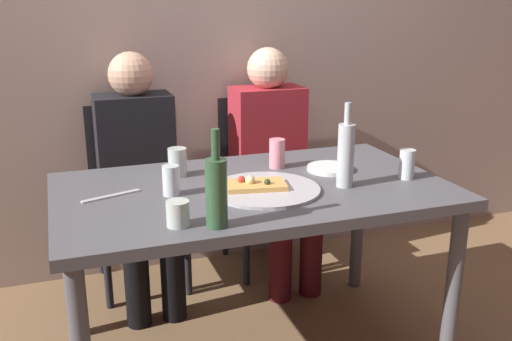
{
  "coord_description": "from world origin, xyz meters",
  "views": [
    {
      "loc": [
        -0.68,
        -1.95,
        1.42
      ],
      "look_at": [
        0.02,
        0.03,
        0.77
      ],
      "focal_mm": 40.31,
      "sensor_mm": 36.0,
      "label": 1
    }
  ],
  "objects": [
    {
      "name": "back_wall",
      "position": [
        0.0,
        0.98,
        1.3
      ],
      "size": [
        6.0,
        0.1,
        2.6
      ],
      "primitive_type": "cube",
      "color": "gray",
      "rests_on": "ground_plane"
    },
    {
      "name": "dining_table",
      "position": [
        0.0,
        0.0,
        0.64
      ],
      "size": [
        1.47,
        0.85,
        0.72
      ],
      "color": "#4C4C51",
      "rests_on": "ground_plane"
    },
    {
      "name": "pizza_tray",
      "position": [
        0.02,
        -0.07,
        0.73
      ],
      "size": [
        0.41,
        0.41,
        0.01
      ],
      "primitive_type": "cylinder",
      "color": "#ADADB2",
      "rests_on": "dining_table"
    },
    {
      "name": "pizza_slice_last",
      "position": [
        -0.01,
        -0.05,
        0.75
      ],
      "size": [
        0.24,
        0.17,
        0.05
      ],
      "color": "tan",
      "rests_on": "pizza_tray"
    },
    {
      "name": "wine_bottle",
      "position": [
        -0.24,
        -0.34,
        0.84
      ],
      "size": [
        0.07,
        0.07,
        0.31
      ],
      "color": "#2D5133",
      "rests_on": "dining_table"
    },
    {
      "name": "beer_bottle",
      "position": [
        0.32,
        -0.12,
        0.85
      ],
      "size": [
        0.06,
        0.06,
        0.32
      ],
      "color": "#B2BCC1",
      "rests_on": "dining_table"
    },
    {
      "name": "tumbler_near",
      "position": [
        -0.24,
        0.22,
        0.78
      ],
      "size": [
        0.07,
        0.07,
        0.11
      ],
      "primitive_type": "cylinder",
      "color": "#B7C6BC",
      "rests_on": "dining_table"
    },
    {
      "name": "tumbler_far",
      "position": [
        0.6,
        -0.11,
        0.78
      ],
      "size": [
        0.06,
        0.06,
        0.12
      ],
      "primitive_type": "cylinder",
      "color": "silver",
      "rests_on": "dining_table"
    },
    {
      "name": "wine_glass",
      "position": [
        -0.31,
        -0.0,
        0.78
      ],
      "size": [
        0.06,
        0.06,
        0.11
      ],
      "primitive_type": "cylinder",
      "color": "silver",
      "rests_on": "dining_table"
    },
    {
      "name": "short_glass",
      "position": [
        -0.35,
        -0.3,
        0.77
      ],
      "size": [
        0.07,
        0.07,
        0.08
      ],
      "primitive_type": "cylinder",
      "color": "#B7C6BC",
      "rests_on": "dining_table"
    },
    {
      "name": "soda_can",
      "position": [
        0.17,
        0.19,
        0.79
      ],
      "size": [
        0.07,
        0.07,
        0.12
      ],
      "primitive_type": "cylinder",
      "color": "pink",
      "rests_on": "dining_table"
    },
    {
      "name": "plate_stack",
      "position": [
        0.37,
        0.08,
        0.73
      ],
      "size": [
        0.19,
        0.19,
        0.02
      ],
      "primitive_type": "cylinder",
      "color": "white",
      "rests_on": "dining_table"
    },
    {
      "name": "table_knife",
      "position": [
        -0.52,
        0.05,
        0.73
      ],
      "size": [
        0.22,
        0.09,
        0.01
      ],
      "primitive_type": "cube",
      "rotation": [
        0.0,
        0.0,
        3.46
      ],
      "color": "#B7B7BC",
      "rests_on": "dining_table"
    },
    {
      "name": "chair_left",
      "position": [
        -0.33,
        0.83,
        0.51
      ],
      "size": [
        0.44,
        0.44,
        0.9
      ],
      "rotation": [
        0.0,
        0.0,
        3.14
      ],
      "color": "black",
      "rests_on": "ground_plane"
    },
    {
      "name": "chair_right",
      "position": [
        0.35,
        0.83,
        0.51
      ],
      "size": [
        0.44,
        0.44,
        0.9
      ],
      "rotation": [
        0.0,
        0.0,
        3.14
      ],
      "color": "black",
      "rests_on": "ground_plane"
    },
    {
      "name": "guest_in_sweater",
      "position": [
        -0.33,
        0.67,
        0.64
      ],
      "size": [
        0.36,
        0.56,
        1.17
      ],
      "rotation": [
        0.0,
        0.0,
        3.14
      ],
      "color": "black",
      "rests_on": "ground_plane"
    },
    {
      "name": "guest_in_beanie",
      "position": [
        0.35,
        0.67,
        0.64
      ],
      "size": [
        0.36,
        0.56,
        1.17
      ],
      "rotation": [
        0.0,
        0.0,
        3.14
      ],
      "color": "maroon",
      "rests_on": "ground_plane"
    }
  ]
}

